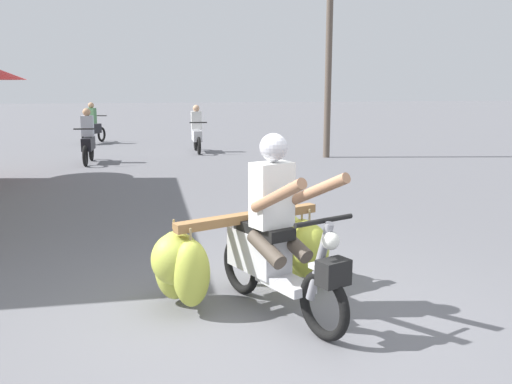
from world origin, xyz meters
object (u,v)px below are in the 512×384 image
motorbike_distant_ahead_right (93,127)px  motorbike_distant_far_ahead (197,133)px  motorbike_main_loaded (258,249)px  motorbike_distant_ahead_left (88,141)px  utility_pole (328,64)px

motorbike_distant_ahead_right → motorbike_distant_far_ahead: same height
motorbike_main_loaded → motorbike_distant_ahead_left: size_ratio=1.26×
motorbike_distant_ahead_right → utility_pole: bearing=-37.1°
motorbike_main_loaded → utility_pole: utility_pole is taller
motorbike_main_loaded → motorbike_distant_ahead_right: (-2.80, 14.85, 0.09)m
motorbike_distant_far_ahead → motorbike_distant_ahead_right: bearing=135.8°
motorbike_main_loaded → motorbike_distant_far_ahead: size_ratio=1.26×
motorbike_distant_ahead_right → motorbike_main_loaded: bearing=-79.3°
motorbike_distant_ahead_left → motorbike_distant_ahead_right: 5.02m
utility_pole → motorbike_distant_far_ahead: bearing=151.2°
motorbike_distant_ahead_left → motorbike_distant_far_ahead: 3.46m
motorbike_distant_ahead_left → motorbike_distant_far_ahead: (2.94, 1.82, 0.00)m
motorbike_main_loaded → motorbike_distant_ahead_right: 15.11m
motorbike_main_loaded → motorbike_distant_ahead_right: size_ratio=1.34×
motorbike_distant_far_ahead → utility_pole: utility_pole is taller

